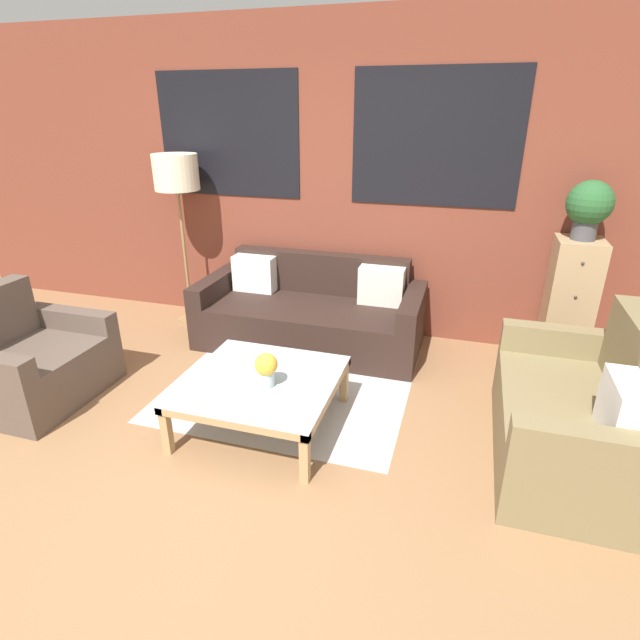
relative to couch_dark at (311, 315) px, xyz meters
The scene contains 11 objects.
ground_plane 1.97m from the couch_dark, 89.81° to the right, with size 16.00×16.00×0.00m, color #8E6642.
wall_back_brick 1.23m from the couch_dark, 89.24° to the left, with size 8.40×0.09×2.80m.
rug 0.81m from the couch_dark, 83.30° to the right, with size 1.84×1.74×0.00m.
couch_dark is the anchor object (origin of this frame).
settee_vintage 2.37m from the couch_dark, 29.02° to the right, with size 0.80×1.42×0.92m.
armchair_corner 2.28m from the couch_dark, 138.60° to the right, with size 0.80×0.95×0.84m.
coffee_table 1.36m from the couch_dark, 86.27° to the right, with size 0.99×0.99×0.36m.
floor_lamp 1.78m from the couch_dark, behind, with size 0.42×0.42×1.65m.
drawer_cabinet 2.19m from the couch_dark, ahead, with size 0.36×0.40×1.09m.
potted_plant 2.42m from the couch_dark, ahead, with size 0.34×0.34×0.45m.
flower_vase 1.45m from the couch_dark, 83.63° to the right, with size 0.15×0.15×0.23m.
Camera 1 is at (1.31, -2.09, 2.04)m, focal length 28.00 mm.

